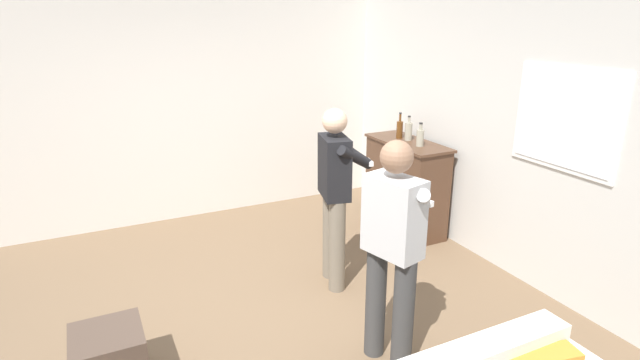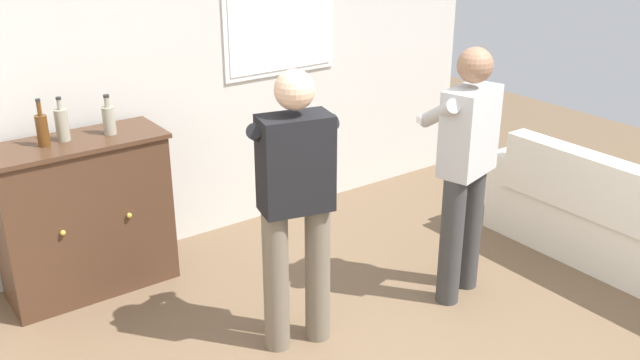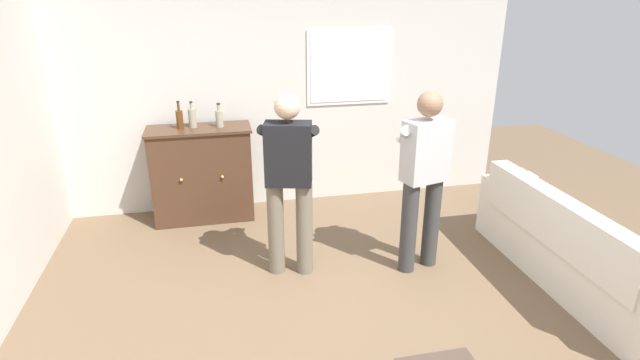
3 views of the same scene
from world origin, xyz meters
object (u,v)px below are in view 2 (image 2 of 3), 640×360
Objects in this scene: couch at (635,232)px; bottle_spirits_clear at (42,129)px; bottle_liquor_amber at (62,124)px; person_standing_left at (295,199)px; bottle_wine_green at (109,119)px; person_standing_right at (465,163)px; sideboard_cabinet at (85,216)px.

couch is 4.00m from bottle_spirits_clear.
person_standing_left reaches higher than bottle_liquor_amber.
bottle_spirits_clear reaches higher than bottle_wine_green.
person_standing_left is 1.20m from person_standing_right.
bottle_liquor_amber is 0.17× the size of person_standing_left.
sideboard_cabinet is 3.94× the size of bottle_liquor_amber.
person_standing_right reaches higher than bottle_liquor_amber.
bottle_liquor_amber is at bearing 170.33° from bottle_wine_green.
person_standing_right reaches higher than sideboard_cabinet.
bottle_liquor_amber reaches higher than bottle_wine_green.
bottle_liquor_amber is 0.17× the size of person_standing_right.
person_standing_left is 1.00× the size of person_standing_right.
sideboard_cabinet is 0.67m from bottle_spirits_clear.
person_standing_right is (2.15, -1.52, -0.24)m from bottle_spirits_clear.
bottle_spirits_clear is at bearing 177.65° from bottle_wine_green.
bottle_wine_green is (0.23, -0.01, 0.63)m from sideboard_cabinet.
person_standing_right is at bearing -37.62° from sideboard_cabinet.
person_standing_right reaches higher than couch.
bottle_liquor_amber is (-0.05, 0.04, 0.64)m from sideboard_cabinet.
person_standing_right is (1.73, -1.50, -0.23)m from bottle_wine_green.
sideboard_cabinet is at bearing 177.38° from bottle_wine_green.
sideboard_cabinet is 0.67× the size of person_standing_right.
bottle_wine_green is 0.42m from bottle_spirits_clear.
couch is at bearing -32.11° from bottle_spirits_clear.
bottle_wine_green is at bearing 139.05° from person_standing_right.
bottle_spirits_clear is at bearing 177.98° from sideboard_cabinet.
bottle_spirits_clear reaches higher than bottle_liquor_amber.
person_standing_left is (0.78, -1.34, 0.40)m from sideboard_cabinet.
sideboard_cabinet reaches higher than couch.
person_standing_left is (0.83, -1.38, -0.24)m from bottle_liquor_amber.
sideboard_cabinet is 0.67m from bottle_wine_green.
couch is 3.76m from sideboard_cabinet.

